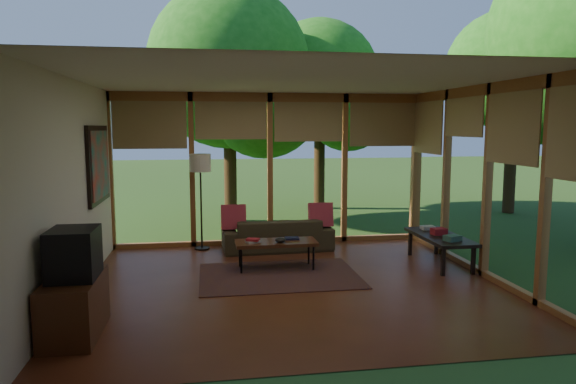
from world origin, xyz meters
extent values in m
plane|color=brown|center=(0.00, 0.00, 0.00)|extent=(5.50, 5.50, 0.00)
plane|color=silver|center=(0.00, 0.00, 2.70)|extent=(5.50, 5.50, 0.00)
cube|color=beige|center=(-2.75, 0.00, 1.35)|extent=(0.04, 5.00, 2.70)
cube|color=beige|center=(0.00, -2.50, 1.35)|extent=(5.50, 0.04, 2.70)
cube|color=#A46533|center=(0.00, 2.50, 1.35)|extent=(5.50, 0.12, 2.70)
cube|color=#A46533|center=(2.75, 0.00, 1.35)|extent=(0.12, 5.00, 2.70)
plane|color=#294C1C|center=(8.00, 8.00, -0.01)|extent=(40.00, 40.00, 0.00)
cylinder|color=#3C2816|center=(-0.60, 4.97, 2.19)|extent=(0.28, 0.28, 4.38)
sphere|color=#185F15|center=(-0.60, 4.97, 3.40)|extent=(3.57, 3.57, 3.57)
cylinder|color=#3C2816|center=(1.77, 6.49, 2.11)|extent=(0.28, 0.28, 4.22)
sphere|color=#185F15|center=(1.77, 6.49, 3.28)|extent=(3.10, 3.10, 3.10)
cylinder|color=#3C2816|center=(6.00, 4.96, 2.20)|extent=(0.28, 0.28, 4.41)
sphere|color=#185F15|center=(6.00, 4.96, 3.43)|extent=(2.89, 2.89, 2.89)
cube|color=brown|center=(-0.13, 0.43, 0.01)|extent=(2.24, 1.59, 0.01)
imported|color=#3E341F|center=(0.06, 2.00, 0.27)|extent=(1.89, 0.81, 0.54)
cube|color=maroon|center=(-0.69, 1.95, 0.59)|extent=(0.42, 0.22, 0.44)
cube|color=maroon|center=(0.81, 1.95, 0.59)|extent=(0.41, 0.22, 0.43)
cube|color=#B0A79F|center=(-0.48, 0.74, 0.44)|extent=(0.23, 0.20, 0.03)
cube|color=maroon|center=(-0.48, 0.74, 0.47)|extent=(0.22, 0.19, 0.03)
cube|color=black|center=(0.12, 0.87, 0.44)|extent=(0.21, 0.16, 0.03)
ellipsoid|color=black|center=(-0.08, 0.69, 0.46)|extent=(0.16, 0.16, 0.07)
cube|color=#4F2815|center=(-2.47, -1.31, 0.30)|extent=(0.50, 1.00, 0.60)
cube|color=black|center=(-2.45, -1.31, 0.85)|extent=(0.45, 0.55, 0.50)
cube|color=#376051|center=(2.40, 0.27, 0.50)|extent=(0.27, 0.23, 0.08)
cube|color=maroon|center=(2.40, 0.72, 0.50)|extent=(0.23, 0.18, 0.10)
cube|color=#B0A79F|center=(2.40, 1.12, 0.48)|extent=(0.22, 0.17, 0.06)
cylinder|color=black|center=(-1.23, 2.23, 0.01)|extent=(0.26, 0.26, 0.03)
cylinder|color=black|center=(-1.23, 2.23, 0.79)|extent=(0.03, 0.03, 1.52)
cylinder|color=beige|center=(-1.23, 2.23, 1.50)|extent=(0.36, 0.36, 0.30)
cube|color=#4F2815|center=(-0.13, 0.79, 0.40)|extent=(1.20, 0.50, 0.05)
cylinder|color=black|center=(-0.66, 0.61, 0.19)|extent=(0.03, 0.03, 0.38)
cylinder|color=black|center=(0.40, 0.61, 0.19)|extent=(0.03, 0.03, 0.38)
cylinder|color=black|center=(-0.66, 0.97, 0.19)|extent=(0.03, 0.03, 0.38)
cylinder|color=black|center=(0.40, 0.97, 0.19)|extent=(0.03, 0.03, 0.38)
cube|color=black|center=(2.40, 0.67, 0.43)|extent=(0.60, 1.40, 0.05)
cube|color=black|center=(2.17, 0.07, 0.20)|extent=(0.05, 0.05, 0.40)
cube|color=black|center=(2.63, 0.07, 0.20)|extent=(0.05, 0.05, 0.40)
cube|color=black|center=(2.17, 1.27, 0.20)|extent=(0.05, 0.05, 0.40)
cube|color=black|center=(2.63, 1.27, 0.20)|extent=(0.05, 0.05, 0.40)
cube|color=black|center=(-2.72, 1.40, 1.55)|extent=(0.05, 1.35, 1.15)
cube|color=#186E6B|center=(-2.69, 1.40, 1.55)|extent=(0.02, 1.20, 1.00)
camera|label=1|loc=(-1.12, -6.59, 2.11)|focal=32.00mm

